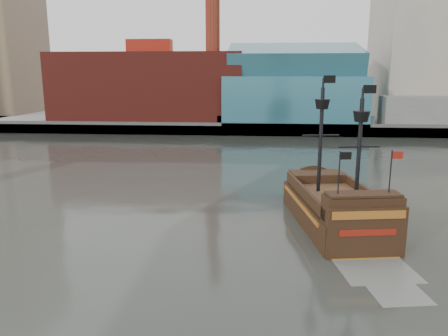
{
  "coord_description": "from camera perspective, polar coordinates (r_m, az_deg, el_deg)",
  "views": [
    {
      "loc": [
        2.78,
        -27.18,
        12.68
      ],
      "look_at": [
        -0.45,
        12.45,
        4.0
      ],
      "focal_mm": 35.0,
      "sensor_mm": 36.0,
      "label": 1
    }
  ],
  "objects": [
    {
      "name": "seawall",
      "position": [
        90.44,
        2.87,
        5.07
      ],
      "size": [
        220.0,
        1.0,
        2.6
      ],
      "primitive_type": "cube",
      "color": "#4C4C49",
      "rests_on": "ground"
    },
    {
      "name": "ground",
      "position": [
        30.12,
        -1.1,
        -12.59
      ],
      "size": [
        400.0,
        400.0,
        0.0
      ],
      "primitive_type": "plane",
      "color": "#262924",
      "rests_on": "ground"
    },
    {
      "name": "pirate_ship",
      "position": [
        38.16,
        14.29,
        -5.57
      ],
      "size": [
        8.03,
        18.51,
        13.4
      ],
      "rotation": [
        0.0,
        0.0,
        0.16
      ],
      "color": "black",
      "rests_on": "ground"
    },
    {
      "name": "promenade_far",
      "position": [
        119.78,
        3.32,
        6.7
      ],
      "size": [
        220.0,
        60.0,
        2.0
      ],
      "primitive_type": "cube",
      "color": "slate",
      "rests_on": "ground"
    },
    {
      "name": "skyline",
      "position": [
        112.4,
        6.18,
        18.31
      ],
      "size": [
        149.0,
        45.0,
        62.0
      ],
      "color": "brown",
      "rests_on": "promenade_far"
    }
  ]
}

